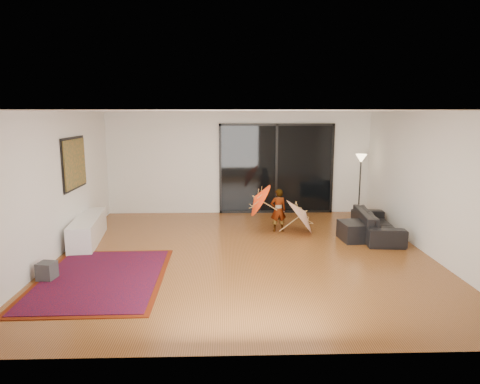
{
  "coord_description": "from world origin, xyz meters",
  "views": [
    {
      "loc": [
        -0.33,
        -7.86,
        2.66
      ],
      "look_at": [
        -0.06,
        0.61,
        1.1
      ],
      "focal_mm": 32.0,
      "sensor_mm": 36.0,
      "label": 1
    }
  ],
  "objects_px": {
    "ottoman": "(357,231)",
    "child": "(278,210)",
    "media_console": "(88,230)",
    "sofa": "(377,224)"
  },
  "relations": [
    {
      "from": "ottoman",
      "to": "child",
      "type": "distance_m",
      "value": 1.79
    },
    {
      "from": "sofa",
      "to": "child",
      "type": "xyz_separation_m",
      "value": [
        -2.11,
        0.47,
        0.21
      ]
    },
    {
      "from": "sofa",
      "to": "child",
      "type": "distance_m",
      "value": 2.17
    },
    {
      "from": "sofa",
      "to": "ottoman",
      "type": "height_order",
      "value": "sofa"
    },
    {
      "from": "ottoman",
      "to": "media_console",
      "type": "bearing_deg",
      "value": 179.45
    },
    {
      "from": "media_console",
      "to": "sofa",
      "type": "distance_m",
      "value": 6.2
    },
    {
      "from": "child",
      "to": "media_console",
      "type": "bearing_deg",
      "value": 3.03
    },
    {
      "from": "sofa",
      "to": "child",
      "type": "height_order",
      "value": "child"
    },
    {
      "from": "ottoman",
      "to": "child",
      "type": "relative_size",
      "value": 0.69
    },
    {
      "from": "media_console",
      "to": "child",
      "type": "distance_m",
      "value": 4.15
    }
  ]
}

